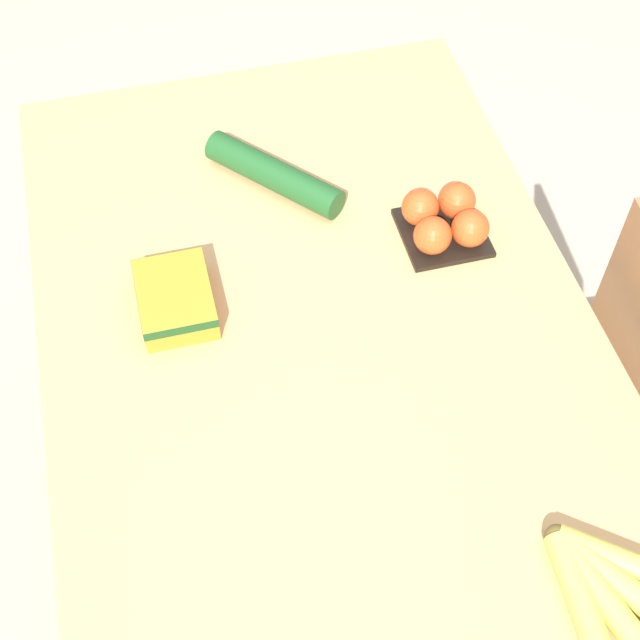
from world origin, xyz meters
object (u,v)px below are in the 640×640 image
object	(u,v)px
tomato_pack	(445,220)
cucumber_near	(273,174)
carrot_bag	(175,298)
banana_bunch	(598,577)

from	to	relation	value
tomato_pack	cucumber_near	xyz separation A→B (m)	(-0.19, -0.26, -0.01)
carrot_bag	banana_bunch	bearing A→B (deg)	38.41
carrot_bag	cucumber_near	bearing A→B (deg)	138.18
banana_bunch	carrot_bag	bearing A→B (deg)	-141.59
tomato_pack	carrot_bag	xyz separation A→B (m)	(0.05, -0.47, -0.01)
carrot_bag	cucumber_near	xyz separation A→B (m)	(-0.24, 0.21, -0.00)
carrot_bag	cucumber_near	distance (m)	0.32
banana_bunch	cucumber_near	world-z (taller)	cucumber_near
carrot_bag	cucumber_near	size ratio (longest dim) A/B	0.64
tomato_pack	cucumber_near	bearing A→B (deg)	-126.26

